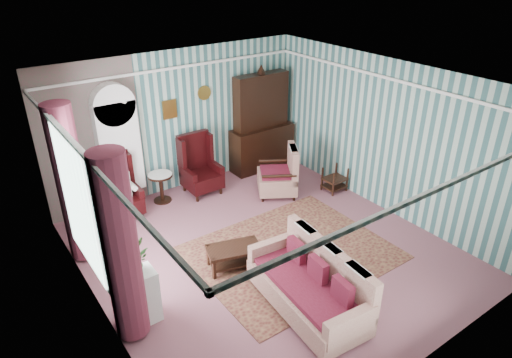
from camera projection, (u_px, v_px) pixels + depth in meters
floor at (266, 250)px, 7.79m from camera, size 6.00×6.00×0.00m
room_shell at (227, 147)px, 6.68m from camera, size 5.53×6.02×2.91m
bookcase at (120, 154)px, 8.64m from camera, size 0.80×0.28×2.24m
dresser_hutch at (262, 119)px, 10.21m from camera, size 1.50×0.56×2.36m
wingback_left at (119, 189)px, 8.45m from camera, size 0.76×0.80×1.25m
wingback_right at (201, 165)px, 9.36m from camera, size 0.76×0.80×1.25m
seated_woman at (119, 190)px, 8.47m from camera, size 0.44×0.40×1.18m
round_side_table at (161, 188)px, 9.17m from camera, size 0.50×0.50×0.60m
nest_table at (335, 179)px, 9.60m from camera, size 0.45×0.38×0.54m
plant_stand at (137, 298)px, 6.15m from camera, size 0.55×0.35×0.80m
rug at (291, 253)px, 7.72m from camera, size 3.20×2.60×0.01m
sofa at (307, 283)px, 6.31m from camera, size 1.07×2.02×0.96m
floral_armchair at (277, 175)px, 9.40m from camera, size 1.14×1.15×0.88m
coffee_table at (234, 257)px, 7.29m from camera, size 0.95×0.69×0.39m
potted_plant_a at (133, 263)px, 5.84m from camera, size 0.47×0.44×0.42m
potted_plant_b at (135, 253)px, 6.00m from camera, size 0.27×0.22×0.47m
potted_plant_c at (121, 265)px, 5.86m from camera, size 0.20×0.20×0.35m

